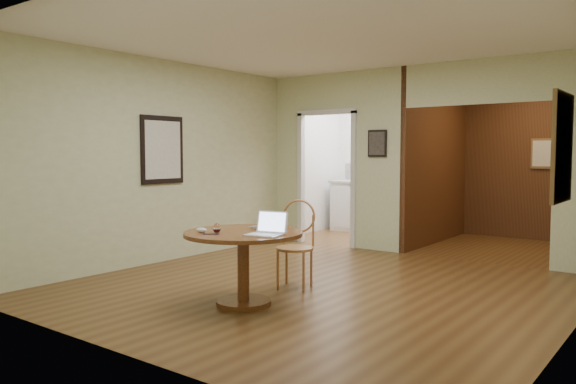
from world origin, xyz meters
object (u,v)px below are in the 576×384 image
Objects in this scene: dining_table at (243,251)px; closed_laptop at (262,229)px; chair at (296,239)px; open_laptop at (268,229)px.

dining_table is 0.29m from closed_laptop.
dining_table is at bearing -113.58° from closed_laptop.
chair reaches higher than dining_table.
dining_table is 3.31× the size of open_laptop.
chair is (-0.02, 0.89, 0.00)m from dining_table.
closed_laptop is (0.07, 0.20, 0.20)m from dining_table.
closed_laptop is at bearing 126.63° from open_laptop.
chair reaches higher than open_laptop.
open_laptop is at bearing -87.40° from chair.
open_laptop reaches higher than dining_table.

